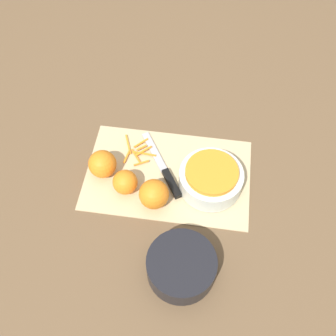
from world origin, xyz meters
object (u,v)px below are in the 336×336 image
object	(u,v)px
bowl_speckled	(211,178)
orange_back	(102,164)
orange_right	(125,182)
orange_left	(154,194)
bowl_dark	(181,266)
knife	(167,175)

from	to	relation	value
bowl_speckled	orange_back	distance (m)	0.31
bowl_speckled	orange_back	world-z (taller)	orange_back
orange_right	orange_left	bearing A→B (deg)	160.81
orange_back	orange_right	bearing A→B (deg)	147.77
orange_back	orange_left	bearing A→B (deg)	154.38
orange_left	orange_right	bearing A→B (deg)	-19.19
bowl_speckled	orange_left	xyz separation A→B (m)	(0.15, 0.08, 0.01)
bowl_dark	orange_right	bearing A→B (deg)	-49.40
bowl_speckled	orange_left	world-z (taller)	orange_left
bowl_speckled	bowl_dark	bearing A→B (deg)	78.93
orange_left	orange_back	size ratio (longest dim) A/B	1.03
knife	orange_back	size ratio (longest dim) A/B	2.80
bowl_dark	orange_left	bearing A→B (deg)	-62.06
knife	bowl_dark	bearing A→B (deg)	163.45
orange_right	orange_back	distance (m)	0.09
knife	orange_back	world-z (taller)	orange_back
bowl_dark	orange_back	world-z (taller)	orange_back
bowl_dark	orange_back	xyz separation A→B (m)	(0.26, -0.26, 0.01)
orange_left	orange_back	xyz separation A→B (m)	(0.16, -0.08, -0.00)
orange_right	orange_back	size ratio (longest dim) A/B	0.87
orange_right	bowl_speckled	bearing A→B (deg)	-168.89
knife	orange_back	distance (m)	0.19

